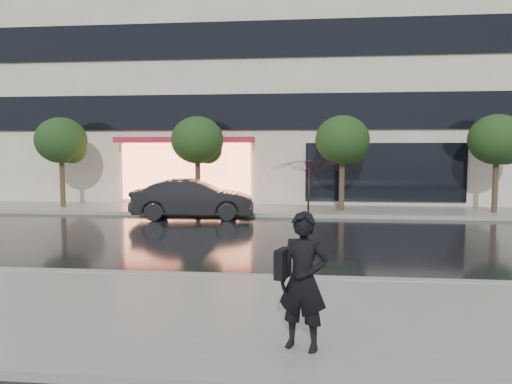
# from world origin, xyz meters

# --- Properties ---
(ground) EXTENTS (120.00, 120.00, 0.00)m
(ground) POSITION_xyz_m (0.00, 0.00, 0.00)
(ground) COLOR black
(ground) RESTS_ON ground
(sidewalk_near) EXTENTS (60.00, 4.50, 0.12)m
(sidewalk_near) POSITION_xyz_m (0.00, -3.25, 0.06)
(sidewalk_near) COLOR slate
(sidewalk_near) RESTS_ON ground
(sidewalk_far) EXTENTS (60.00, 3.50, 0.12)m
(sidewalk_far) POSITION_xyz_m (0.00, 10.25, 0.06)
(sidewalk_far) COLOR slate
(sidewalk_far) RESTS_ON ground
(curb_near) EXTENTS (60.00, 0.25, 0.14)m
(curb_near) POSITION_xyz_m (0.00, -1.00, 0.07)
(curb_near) COLOR gray
(curb_near) RESTS_ON ground
(curb_far) EXTENTS (60.00, 0.25, 0.14)m
(curb_far) POSITION_xyz_m (0.00, 8.50, 0.07)
(curb_far) COLOR gray
(curb_far) RESTS_ON ground
(office_building) EXTENTS (30.00, 12.76, 18.00)m
(office_building) POSITION_xyz_m (-0.00, 17.97, 9.00)
(office_building) COLOR beige
(office_building) RESTS_ON ground
(tree_far_west) EXTENTS (2.20, 2.20, 3.99)m
(tree_far_west) POSITION_xyz_m (-8.94, 10.03, 2.92)
(tree_far_west) COLOR #33261C
(tree_far_west) RESTS_ON ground
(tree_mid_west) EXTENTS (2.20, 2.20, 3.99)m
(tree_mid_west) POSITION_xyz_m (-2.94, 10.03, 2.92)
(tree_mid_west) COLOR #33261C
(tree_mid_west) RESTS_ON ground
(tree_mid_east) EXTENTS (2.20, 2.20, 3.99)m
(tree_mid_east) POSITION_xyz_m (3.06, 10.03, 2.92)
(tree_mid_east) COLOR #33261C
(tree_mid_east) RESTS_ON ground
(tree_far_east) EXTENTS (2.20, 2.20, 3.99)m
(tree_far_east) POSITION_xyz_m (9.06, 10.03, 2.92)
(tree_far_east) COLOR #33261C
(tree_far_east) RESTS_ON ground
(parked_car) EXTENTS (4.72, 2.16, 1.50)m
(parked_car) POSITION_xyz_m (-2.68, 7.77, 0.75)
(parked_car) COLOR black
(parked_car) RESTS_ON ground
(pedestrian_with_umbrella) EXTENTS (1.18, 1.19, 2.40)m
(pedestrian_with_umbrella) POSITION_xyz_m (1.66, -4.51, 1.67)
(pedestrian_with_umbrella) COLOR black
(pedestrian_with_umbrella) RESTS_ON sidewalk_near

